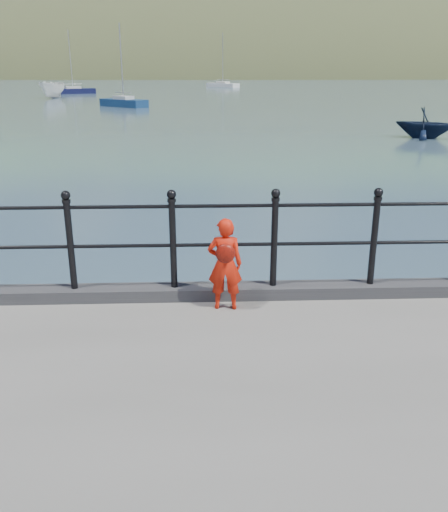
{
  "coord_description": "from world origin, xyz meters",
  "views": [
    {
      "loc": [
        -0.25,
        -6.24,
        3.68
      ],
      "look_at": [
        0.0,
        -0.2,
        1.55
      ],
      "focal_mm": 38.0,
      "sensor_mm": 36.0,
      "label": 1
    }
  ],
  "objects_px": {
    "launch_navy": "(425,123)",
    "child": "(225,264)",
    "sailboat_port": "(124,103)",
    "sailboat_left": "(73,91)",
    "railing": "(224,233)",
    "launch_white": "(53,90)",
    "sailboat_deep": "(223,85)"
  },
  "relations": [
    {
      "from": "child",
      "to": "launch_white",
      "type": "xyz_separation_m",
      "value": [
        -17.82,
        62.19,
        -0.56
      ]
    },
    {
      "from": "railing",
      "to": "sailboat_left",
      "type": "xyz_separation_m",
      "value": [
        -17.97,
        73.17,
        -1.49
      ]
    },
    {
      "from": "railing",
      "to": "sailboat_left",
      "type": "height_order",
      "value": "sailboat_left"
    },
    {
      "from": "sailboat_port",
      "to": "sailboat_left",
      "type": "relative_size",
      "value": 0.89
    },
    {
      "from": "launch_white",
      "to": "sailboat_deep",
      "type": "xyz_separation_m",
      "value": [
        21.58,
        34.87,
        -0.65
      ]
    },
    {
      "from": "child",
      "to": "launch_navy",
      "type": "relative_size",
      "value": 0.36
    },
    {
      "from": "railing",
      "to": "sailboat_left",
      "type": "bearing_deg",
      "value": 103.8
    },
    {
      "from": "railing",
      "to": "sailboat_deep",
      "type": "relative_size",
      "value": 1.93
    },
    {
      "from": "sailboat_port",
      "to": "launch_white",
      "type": "bearing_deg",
      "value": 166.45
    },
    {
      "from": "sailboat_left",
      "to": "sailboat_deep",
      "type": "xyz_separation_m",
      "value": [
        21.73,
        23.57,
        0.0
      ]
    },
    {
      "from": "railing",
      "to": "child",
      "type": "distance_m",
      "value": 0.42
    },
    {
      "from": "child",
      "to": "sailboat_port",
      "type": "relative_size",
      "value": 0.14
    },
    {
      "from": "sailboat_left",
      "to": "launch_navy",
      "type": "bearing_deg",
      "value": -85.59
    },
    {
      "from": "launch_white",
      "to": "sailboat_left",
      "type": "relative_size",
      "value": 0.61
    },
    {
      "from": "launch_navy",
      "to": "sailboat_port",
      "type": "relative_size",
      "value": 0.4
    },
    {
      "from": "sailboat_deep",
      "to": "launch_white",
      "type": "bearing_deg",
      "value": -78.7
    },
    {
      "from": "sailboat_left",
      "to": "sailboat_deep",
      "type": "relative_size",
      "value": 0.9
    },
    {
      "from": "child",
      "to": "sailboat_port",
      "type": "distance_m",
      "value": 48.29
    },
    {
      "from": "launch_navy",
      "to": "child",
      "type": "bearing_deg",
      "value": -174.99
    },
    {
      "from": "sailboat_port",
      "to": "sailboat_deep",
      "type": "height_order",
      "value": "sailboat_deep"
    },
    {
      "from": "railing",
      "to": "sailboat_deep",
      "type": "bearing_deg",
      "value": 87.78
    },
    {
      "from": "railing",
      "to": "sailboat_deep",
      "type": "height_order",
      "value": "sailboat_deep"
    },
    {
      "from": "child",
      "to": "sailboat_left",
      "type": "height_order",
      "value": "sailboat_left"
    },
    {
      "from": "launch_white",
      "to": "sailboat_deep",
      "type": "bearing_deg",
      "value": 67.63
    },
    {
      "from": "sailboat_deep",
      "to": "child",
      "type": "bearing_deg",
      "value": -49.17
    },
    {
      "from": "sailboat_deep",
      "to": "railing",
      "type": "bearing_deg",
      "value": -49.18
    },
    {
      "from": "sailboat_port",
      "to": "sailboat_deep",
      "type": "bearing_deg",
      "value": 118.27
    },
    {
      "from": "child",
      "to": "railing",
      "type": "bearing_deg",
      "value": -86.48
    },
    {
      "from": "child",
      "to": "launch_navy",
      "type": "distance_m",
      "value": 26.07
    },
    {
      "from": "child",
      "to": "sailboat_port",
      "type": "bearing_deg",
      "value": -77.55
    },
    {
      "from": "sailboat_port",
      "to": "sailboat_deep",
      "type": "relative_size",
      "value": 0.8
    },
    {
      "from": "sailboat_port",
      "to": "sailboat_left",
      "type": "bearing_deg",
      "value": 153.15
    }
  ]
}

